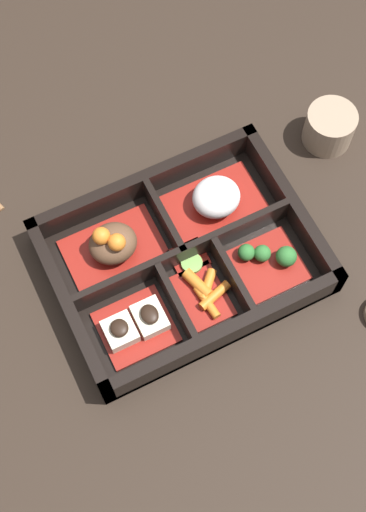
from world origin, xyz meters
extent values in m
plane|color=black|center=(0.00, 0.00, 0.00)|extent=(3.00, 3.00, 0.00)
cube|color=black|center=(0.00, 0.00, 0.01)|extent=(0.31, 0.23, 0.01)
cube|color=black|center=(0.00, -0.11, 0.02)|extent=(0.31, 0.01, 0.05)
cube|color=black|center=(0.00, 0.11, 0.02)|extent=(0.31, 0.01, 0.05)
cube|color=black|center=(-0.15, 0.00, 0.02)|extent=(0.01, 0.23, 0.05)
cube|color=black|center=(0.15, 0.00, 0.02)|extent=(0.01, 0.23, 0.05)
cube|color=black|center=(0.00, 0.00, 0.02)|extent=(0.28, 0.01, 0.05)
cube|color=black|center=(-0.03, -0.05, 0.02)|extent=(0.01, 0.10, 0.05)
cube|color=black|center=(0.04, -0.05, 0.02)|extent=(0.01, 0.10, 0.05)
cube|color=black|center=(0.00, 0.05, 0.02)|extent=(0.01, 0.11, 0.05)
cube|color=maroon|center=(-0.07, 0.05, 0.01)|extent=(0.12, 0.08, 0.01)
ellipsoid|color=brown|center=(-0.07, 0.05, 0.03)|extent=(0.06, 0.05, 0.04)
sphere|color=orange|center=(-0.07, 0.04, 0.06)|extent=(0.02, 0.02, 0.02)
sphere|color=orange|center=(-0.08, 0.05, 0.06)|extent=(0.02, 0.02, 0.02)
cube|color=maroon|center=(0.07, 0.05, 0.01)|extent=(0.12, 0.08, 0.01)
ellipsoid|color=silver|center=(0.07, 0.05, 0.04)|extent=(0.06, 0.06, 0.04)
cube|color=maroon|center=(-0.09, -0.05, 0.01)|extent=(0.08, 0.08, 0.01)
cube|color=beige|center=(-0.11, -0.05, 0.02)|extent=(0.03, 0.04, 0.02)
ellipsoid|color=black|center=(-0.11, -0.05, 0.04)|extent=(0.02, 0.02, 0.01)
cube|color=beige|center=(-0.07, -0.05, 0.02)|extent=(0.03, 0.04, 0.02)
ellipsoid|color=black|center=(-0.07, -0.05, 0.04)|extent=(0.02, 0.02, 0.01)
cube|color=maroon|center=(0.00, -0.05, 0.01)|extent=(0.05, 0.08, 0.01)
cylinder|color=orange|center=(0.00, -0.06, 0.02)|extent=(0.01, 0.04, 0.01)
cylinder|color=orange|center=(0.01, -0.04, 0.02)|extent=(0.03, 0.04, 0.01)
cylinder|color=orange|center=(0.01, -0.06, 0.02)|extent=(0.04, 0.02, 0.01)
cylinder|color=orange|center=(0.00, -0.04, 0.02)|extent=(0.02, 0.04, 0.01)
cube|color=maroon|center=(0.09, -0.05, 0.01)|extent=(0.08, 0.08, 0.01)
sphere|color=#2D6B2D|center=(0.11, -0.06, 0.03)|extent=(0.03, 0.03, 0.03)
sphere|color=#2D6B2D|center=(0.07, -0.03, 0.03)|extent=(0.02, 0.02, 0.02)
sphere|color=#2D6B2D|center=(0.09, -0.04, 0.03)|extent=(0.02, 0.02, 0.02)
cube|color=maroon|center=(0.01, 0.00, 0.01)|extent=(0.04, 0.04, 0.01)
cylinder|color=#75A84C|center=(0.01, -0.01, 0.02)|extent=(0.03, 0.03, 0.01)
cylinder|color=#75A84C|center=(0.01, -0.01, 0.02)|extent=(0.02, 0.02, 0.01)
cylinder|color=gray|center=(0.25, 0.08, 0.03)|extent=(0.06, 0.06, 0.05)
cylinder|color=#597A38|center=(0.25, 0.08, 0.05)|extent=(0.05, 0.05, 0.01)
camera|label=1|loc=(-0.15, -0.30, 0.80)|focal=50.00mm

